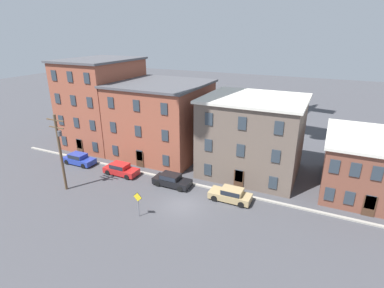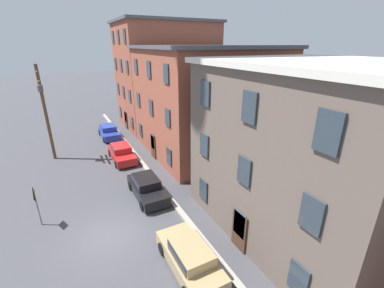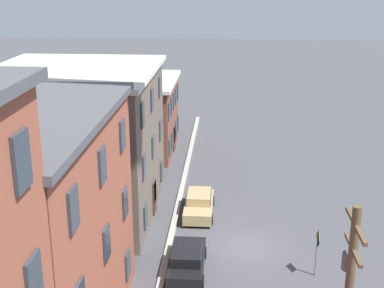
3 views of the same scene
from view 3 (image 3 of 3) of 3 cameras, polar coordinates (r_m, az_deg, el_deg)
ground_plane at (r=31.75m, az=5.87°, el=-10.73°), size 200.00×200.00×0.00m
kerb_strip at (r=31.85m, az=-2.38°, el=-10.38°), size 56.00×0.36×0.16m
apartment_far at (r=34.95m, az=-12.25°, el=0.19°), size 11.79×10.34×9.51m
apartment_annex at (r=47.48m, az=-8.42°, el=3.13°), size 9.43×11.18×6.37m
car_black at (r=28.75m, az=-0.54°, el=-12.19°), size 4.40×1.92×1.43m
car_tan at (r=35.14m, az=0.75°, el=-6.31°), size 4.40×1.92×1.43m
caution_sign at (r=28.70m, az=13.23°, el=-10.48°), size 0.99×0.08×2.62m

